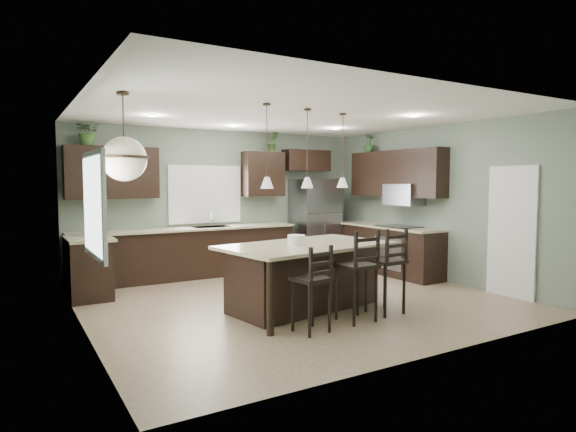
# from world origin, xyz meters

# --- Properties ---
(ground) EXTENTS (6.00, 6.00, 0.00)m
(ground) POSITION_xyz_m (0.00, 0.00, 0.00)
(ground) COLOR #9E8466
(ground) RESTS_ON ground
(pantry_door) EXTENTS (0.04, 0.82, 2.04)m
(pantry_door) POSITION_xyz_m (2.98, -1.55, 1.02)
(pantry_door) COLOR white
(pantry_door) RESTS_ON ground
(window_back) EXTENTS (1.35, 0.02, 1.00)m
(window_back) POSITION_xyz_m (-0.40, 2.73, 1.55)
(window_back) COLOR white
(window_back) RESTS_ON room_shell
(window_left) EXTENTS (0.02, 1.10, 1.00)m
(window_left) POSITION_xyz_m (-2.98, -0.80, 1.55)
(window_left) COLOR white
(window_left) RESTS_ON room_shell
(left_return_cabs) EXTENTS (0.60, 0.90, 0.90)m
(left_return_cabs) POSITION_xyz_m (-2.70, 1.70, 0.45)
(left_return_cabs) COLOR black
(left_return_cabs) RESTS_ON ground
(left_return_countertop) EXTENTS (0.66, 0.96, 0.04)m
(left_return_countertop) POSITION_xyz_m (-2.68, 1.70, 0.92)
(left_return_countertop) COLOR #C2B992
(left_return_countertop) RESTS_ON left_return_cabs
(back_lower_cabs) EXTENTS (4.20, 0.60, 0.90)m
(back_lower_cabs) POSITION_xyz_m (-0.85, 2.45, 0.45)
(back_lower_cabs) COLOR black
(back_lower_cabs) RESTS_ON ground
(back_countertop) EXTENTS (4.20, 0.66, 0.04)m
(back_countertop) POSITION_xyz_m (-0.85, 2.43, 0.92)
(back_countertop) COLOR #C2B992
(back_countertop) RESTS_ON back_lower_cabs
(sink_inset) EXTENTS (0.70, 0.45, 0.01)m
(sink_inset) POSITION_xyz_m (-0.40, 2.43, 0.94)
(sink_inset) COLOR gray
(sink_inset) RESTS_ON back_countertop
(faucet) EXTENTS (0.02, 0.02, 0.28)m
(faucet) POSITION_xyz_m (-0.40, 2.40, 1.08)
(faucet) COLOR silver
(faucet) RESTS_ON back_countertop
(back_upper_left) EXTENTS (1.55, 0.34, 0.90)m
(back_upper_left) POSITION_xyz_m (-2.15, 2.58, 1.95)
(back_upper_left) COLOR black
(back_upper_left) RESTS_ON room_shell
(back_upper_right) EXTENTS (0.85, 0.34, 0.90)m
(back_upper_right) POSITION_xyz_m (0.80, 2.58, 1.95)
(back_upper_right) COLOR black
(back_upper_right) RESTS_ON room_shell
(fridge_header) EXTENTS (1.05, 0.34, 0.45)m
(fridge_header) POSITION_xyz_m (1.85, 2.58, 2.25)
(fridge_header) COLOR black
(fridge_header) RESTS_ON room_shell
(right_lower_cabs) EXTENTS (0.60, 2.35, 0.90)m
(right_lower_cabs) POSITION_xyz_m (2.70, 0.87, 0.45)
(right_lower_cabs) COLOR black
(right_lower_cabs) RESTS_ON ground
(right_countertop) EXTENTS (0.66, 2.35, 0.04)m
(right_countertop) POSITION_xyz_m (2.68, 0.87, 0.92)
(right_countertop) COLOR #C2B992
(right_countertop) RESTS_ON right_lower_cabs
(cooktop) EXTENTS (0.58, 0.75, 0.02)m
(cooktop) POSITION_xyz_m (2.68, 0.60, 0.94)
(cooktop) COLOR black
(cooktop) RESTS_ON right_countertop
(wall_oven_front) EXTENTS (0.01, 0.72, 0.60)m
(wall_oven_front) POSITION_xyz_m (2.40, 0.60, 0.45)
(wall_oven_front) COLOR gray
(wall_oven_front) RESTS_ON right_lower_cabs
(right_upper_cabs) EXTENTS (0.34, 2.35, 0.90)m
(right_upper_cabs) POSITION_xyz_m (2.83, 0.87, 1.95)
(right_upper_cabs) COLOR black
(right_upper_cabs) RESTS_ON room_shell
(microwave) EXTENTS (0.40, 0.75, 0.40)m
(microwave) POSITION_xyz_m (2.78, 0.60, 1.55)
(microwave) COLOR gray
(microwave) RESTS_ON right_upper_cabs
(refrigerator) EXTENTS (0.90, 0.74, 1.85)m
(refrigerator) POSITION_xyz_m (1.94, 2.37, 0.93)
(refrigerator) COLOR gray
(refrigerator) RESTS_ON ground
(kitchen_island) EXTENTS (2.55, 1.70, 0.92)m
(kitchen_island) POSITION_xyz_m (-0.15, -0.55, 0.46)
(kitchen_island) COLOR black
(kitchen_island) RESTS_ON ground
(serving_dish) EXTENTS (0.24, 0.24, 0.14)m
(serving_dish) POSITION_xyz_m (-0.35, -0.58, 0.99)
(serving_dish) COLOR silver
(serving_dish) RESTS_ON kitchen_island
(bar_stool_left) EXTENTS (0.44, 0.44, 1.05)m
(bar_stool_left) POSITION_xyz_m (-0.68, -1.46, 0.53)
(bar_stool_left) COLOR black
(bar_stool_left) RESTS_ON ground
(bar_stool_center) EXTENTS (0.45, 0.45, 1.19)m
(bar_stool_center) POSITION_xyz_m (0.07, -1.37, 0.59)
(bar_stool_center) COLOR black
(bar_stool_center) RESTS_ON ground
(bar_stool_right) EXTENTS (0.47, 0.47, 1.18)m
(bar_stool_right) POSITION_xyz_m (0.64, -1.27, 0.59)
(bar_stool_right) COLOR black
(bar_stool_right) RESTS_ON ground
(pendant_left) EXTENTS (0.17, 0.17, 1.10)m
(pendant_left) POSITION_xyz_m (-0.84, -0.66, 2.25)
(pendant_left) COLOR silver
(pendant_left) RESTS_ON room_shell
(pendant_center) EXTENTS (0.17, 0.17, 1.10)m
(pendant_center) POSITION_xyz_m (-0.15, -0.55, 2.25)
(pendant_center) COLOR white
(pendant_center) RESTS_ON room_shell
(pendant_right) EXTENTS (0.17, 0.17, 1.10)m
(pendant_right) POSITION_xyz_m (0.54, -0.44, 2.25)
(pendant_right) COLOR white
(pendant_right) RESTS_ON room_shell
(chandelier) EXTENTS (0.54, 0.54, 1.00)m
(chandelier) POSITION_xyz_m (-2.59, -0.50, 2.30)
(chandelier) COLOR #EFE2C3
(chandelier) RESTS_ON room_shell
(plant_back_left) EXTENTS (0.48, 0.44, 0.47)m
(plant_back_left) POSITION_xyz_m (-2.52, 2.55, 2.63)
(plant_back_left) COLOR #335927
(plant_back_left) RESTS_ON back_upper_left
(plant_back_right) EXTENTS (0.27, 0.23, 0.44)m
(plant_back_right) POSITION_xyz_m (1.01, 2.55, 2.62)
(plant_back_right) COLOR #345425
(plant_back_right) RESTS_ON back_upper_right
(plant_right_wall) EXTENTS (0.23, 0.23, 0.38)m
(plant_right_wall) POSITION_xyz_m (2.80, 1.64, 2.59)
(plant_right_wall) COLOR #2C5626
(plant_right_wall) RESTS_ON right_upper_cabs
(room_shell) EXTENTS (6.00, 6.00, 6.00)m
(room_shell) POSITION_xyz_m (0.00, 0.00, 1.70)
(room_shell) COLOR slate
(room_shell) RESTS_ON ground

